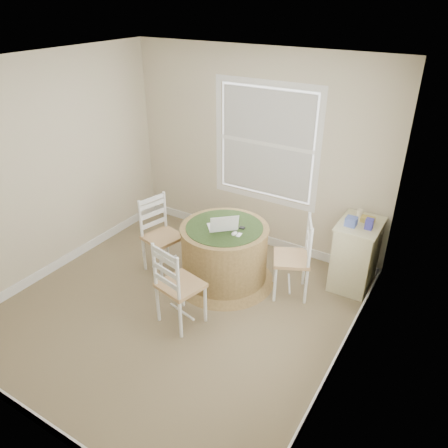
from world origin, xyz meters
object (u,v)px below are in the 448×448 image
Objects in this scene: laptop at (223,226)px; chair_near at (180,285)px; chair_right at (291,258)px; chair_left at (163,237)px; round_table at (224,252)px; corner_chest at (355,254)px.

chair_near is at bearing 47.60° from laptop.
chair_right is 0.86m from laptop.
chair_left and chair_near have the same top height.
chair_left is at bearing -173.09° from round_table.
chair_left is 2.32m from corner_chest.
chair_near is at bearing -61.47° from chair_right.
laptop is at bearing -64.33° from chair_left.
corner_chest is at bearing 167.17° from laptop.
laptop reaches higher than chair_right.
laptop reaches higher than chair_left.
corner_chest is at bearing -52.30° from chair_left.
corner_chest is (1.35, 1.61, -0.06)m from chair_near.
round_table is at bearing -76.93° from chair_near.
chair_near is at bearing -97.35° from round_table.
chair_left reaches higher than round_table.
laptop is (0.00, -0.04, 0.37)m from round_table.
chair_near is (0.77, -0.68, 0.00)m from chair_left.
round_table is 1.28× the size of chair_near.
chair_near reaches higher than corner_chest.
chair_left is (-0.77, -0.20, 0.07)m from round_table.
chair_right is (1.54, 0.38, 0.00)m from chair_left.
chair_right is 1.14× the size of corner_chest.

